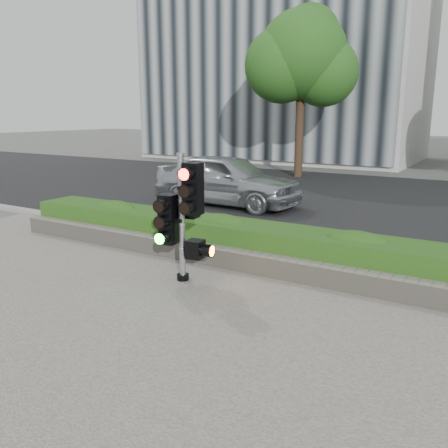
{
  "coord_description": "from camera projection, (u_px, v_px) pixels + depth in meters",
  "views": [
    {
      "loc": [
        3.58,
        -5.23,
        2.78
      ],
      "look_at": [
        0.05,
        0.6,
        1.18
      ],
      "focal_mm": 38.0,
      "sensor_mm": 36.0,
      "label": 1
    }
  ],
  "objects": [
    {
      "name": "curb",
      "position": [
        288.0,
        254.0,
        9.4
      ],
      "size": [
        60.0,
        0.25,
        0.12
      ],
      "primitive_type": "cube",
      "color": "gray",
      "rests_on": "ground"
    },
    {
      "name": "road",
      "position": [
        375.0,
        202.0,
        15.12
      ],
      "size": [
        60.0,
        13.0,
        0.02
      ],
      "primitive_type": "cube",
      "color": "black",
      "rests_on": "ground"
    },
    {
      "name": "tree_left",
      "position": [
        302.0,
        58.0,
        20.04
      ],
      "size": [
        4.61,
        4.03,
        7.34
      ],
      "color": "black",
      "rests_on": "ground"
    },
    {
      "name": "sidewalk",
      "position": [
        58.0,
        399.0,
        4.7
      ],
      "size": [
        16.0,
        11.0,
        0.03
      ],
      "primitive_type": "cube",
      "color": "#9E9389",
      "rests_on": "ground"
    },
    {
      "name": "car_silver",
      "position": [
        227.0,
        179.0,
        14.42
      ],
      "size": [
        4.69,
        2.05,
        1.58
      ],
      "primitive_type": "imported",
      "rotation": [
        0.0,
        0.0,
        1.53
      ],
      "color": "#ADAFB5",
      "rests_on": "road"
    },
    {
      "name": "ground",
      "position": [
        199.0,
        312.0,
        6.79
      ],
      "size": [
        120.0,
        120.0,
        0.0
      ],
      "primitive_type": "plane",
      "color": "#51514C",
      "rests_on": "ground"
    },
    {
      "name": "stone_wall",
      "position": [
        260.0,
        264.0,
        8.33
      ],
      "size": [
        12.0,
        0.32,
        0.34
      ],
      "primitive_type": "cube",
      "color": "gray",
      "rests_on": "sidewalk"
    },
    {
      "name": "building_left",
      "position": [
        287.0,
        33.0,
        28.77
      ],
      "size": [
        16.0,
        9.0,
        15.0
      ],
      "primitive_type": "cube",
      "color": "#B7B7B2",
      "rests_on": "ground"
    },
    {
      "name": "traffic_signal",
      "position": [
        184.0,
        211.0,
        7.76
      ],
      "size": [
        0.76,
        0.59,
        2.13
      ],
      "rotation": [
        0.0,
        0.0,
        0.13
      ],
      "color": "black",
      "rests_on": "sidewalk"
    },
    {
      "name": "hedge",
      "position": [
        276.0,
        246.0,
        8.83
      ],
      "size": [
        12.0,
        1.0,
        0.68
      ],
      "primitive_type": "cube",
      "color": "#4A8B2A",
      "rests_on": "sidewalk"
    }
  ]
}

